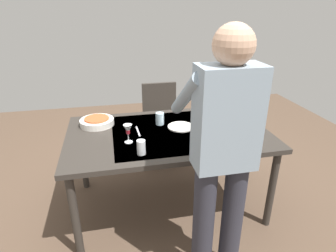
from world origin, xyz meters
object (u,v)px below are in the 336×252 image
Objects in this scene: wine_bottle at (212,116)px; side_bowl_salad at (246,127)px; water_cup_near_right at (216,109)px; water_cup_far_left at (141,147)px; person_server at (223,152)px; wine_glass_left at (128,130)px; serving_bowl_pasta at (97,122)px; dinner_plate_near at (181,127)px; dinner_plate_far at (221,143)px; chair_near at (161,117)px; dining_table at (168,138)px; water_cup_near_left at (160,119)px.

wine_bottle is 0.30m from side_bowl_salad.
water_cup_far_left reaches higher than water_cup_near_right.
wine_glass_left is at bearing -51.29° from person_server.
wine_bottle is 0.73m from water_cup_far_left.
person_server is at bearing 126.02° from serving_bowl_pasta.
serving_bowl_pasta is 1.30× the size of dinner_plate_near.
wine_bottle is at bearing -170.08° from wine_glass_left.
wine_glass_left reaches higher than dinner_plate_far.
person_server is 7.34× the size of dinner_plate_near.
side_bowl_salad reaches higher than dinner_plate_near.
side_bowl_salad is at bearing -147.37° from dinner_plate_far.
serving_bowl_pasta is 1.12m from dinner_plate_far.
water_cup_far_left is (0.65, 0.33, -0.06)m from wine_bottle.
chair_near reaches higher than dinner_plate_near.
person_server is 0.83m from side_bowl_salad.
dinner_plate_near is (-0.13, -0.06, 0.07)m from dining_table.
water_cup_near_left is at bearing 78.73° from chair_near.
wine_glass_left is at bearing -69.79° from water_cup_far_left.
dining_table is 0.92m from chair_near.
wine_glass_left is at bearing 44.64° from water_cup_near_left.
wine_bottle is at bearing 157.46° from water_cup_near_left.
serving_bowl_pasta is (0.25, -0.41, -0.07)m from wine_glass_left.
wine_bottle is 2.89× the size of water_cup_near_right.
wine_bottle is 1.29× the size of dinner_plate_near.
person_server reaches higher than water_cup_near_left.
serving_bowl_pasta is at bearing -24.33° from dining_table.
side_bowl_salad reaches higher than dinner_plate_far.
person_server is 1.15m from water_cup_near_right.
dinner_plate_near and dinner_plate_far have the same top height.
chair_near is 0.98m from serving_bowl_pasta.
person_server is 11.19× the size of wine_glass_left.
chair_near is 5.06× the size of side_bowl_salad.
wine_bottle is at bearing 61.63° from water_cup_near_right.
wine_glass_left is at bearing 0.49° from side_bowl_salad.
chair_near reaches higher than wine_glass_left.
water_cup_near_left reaches higher than side_bowl_salad.
dinner_plate_far is at bearing -112.61° from person_server.
dinner_plate_near is at bearing -157.55° from wine_glass_left.
water_cup_far_left is at bearing 65.61° from water_cup_near_left.
person_server is (-0.17, 0.78, 0.27)m from dining_table.
dining_table is 1.87× the size of chair_near.
person_server is 5.63× the size of serving_bowl_pasta.
water_cup_near_left is at bearing -22.54° from wine_bottle.
chair_near is 0.54× the size of person_server.
serving_bowl_pasta reaches higher than dining_table.
person_server is at bearing 92.07° from chair_near.
wine_glass_left is 0.66× the size of dinner_plate_far.
side_bowl_salad reaches higher than dining_table.
person_server is at bearing 53.11° from side_bowl_salad.
water_cup_far_left is 0.36× the size of serving_bowl_pasta.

